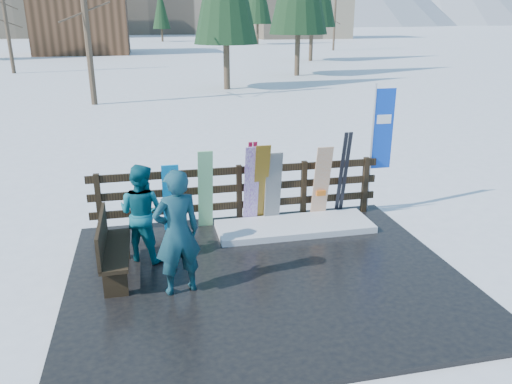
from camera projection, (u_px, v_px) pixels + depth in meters
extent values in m
plane|color=white|center=(266.00, 279.00, 7.80)|extent=(700.00, 700.00, 0.00)
cube|color=black|center=(266.00, 277.00, 7.78)|extent=(6.00, 5.00, 0.08)
cube|color=black|center=(99.00, 204.00, 9.08)|extent=(0.10, 0.10, 1.15)
cube|color=black|center=(171.00, 199.00, 9.35)|extent=(0.10, 0.10, 1.15)
cube|color=black|center=(239.00, 194.00, 9.61)|extent=(0.10, 0.10, 1.15)
cube|color=black|center=(304.00, 189.00, 9.87)|extent=(0.10, 0.10, 1.15)
cube|color=black|center=(365.00, 185.00, 10.14)|extent=(0.10, 0.10, 1.15)
cube|color=black|center=(239.00, 205.00, 9.68)|extent=(5.60, 0.05, 0.14)
cube|color=black|center=(239.00, 188.00, 9.57)|extent=(5.60, 0.05, 0.14)
cube|color=black|center=(239.00, 170.00, 9.45)|extent=(5.60, 0.05, 0.14)
cube|color=white|center=(295.00, 226.00, 9.42)|extent=(2.92, 1.00, 0.12)
cube|color=black|center=(116.00, 250.00, 7.57)|extent=(0.40, 1.50, 0.06)
cube|color=black|center=(115.00, 282.00, 7.09)|extent=(0.34, 0.06, 0.45)
cube|color=black|center=(119.00, 247.00, 8.20)|extent=(0.34, 0.06, 0.45)
cube|color=black|center=(102.00, 235.00, 7.45)|extent=(0.05, 1.50, 0.50)
cube|color=#0E9BED|center=(171.00, 198.00, 9.11)|extent=(0.31, 0.28, 1.34)
cube|color=white|center=(205.00, 190.00, 9.20)|extent=(0.27, 0.37, 1.56)
cube|color=#F9A419|center=(261.00, 185.00, 9.41)|extent=(0.28, 0.42, 1.62)
cube|color=white|center=(251.00, 186.00, 9.37)|extent=(0.28, 0.36, 1.59)
cube|color=black|center=(273.00, 188.00, 9.48)|extent=(0.31, 0.25, 1.44)
cube|color=silver|center=(321.00, 183.00, 9.67)|extent=(0.32, 0.33, 1.51)
cube|color=#A71431|center=(250.00, 184.00, 9.43)|extent=(0.08, 0.20, 1.65)
cube|color=#A71431|center=(254.00, 183.00, 9.44)|extent=(0.07, 0.20, 1.65)
cube|color=black|center=(341.00, 175.00, 9.78)|extent=(0.08, 0.34, 1.76)
cube|color=black|center=(345.00, 174.00, 9.80)|extent=(0.08, 0.34, 1.76)
cylinder|color=silver|center=(371.00, 149.00, 9.97)|extent=(0.04, 0.04, 2.60)
cube|color=#0B3EC3|center=(383.00, 129.00, 9.88)|extent=(0.42, 0.02, 1.60)
imported|color=#195555|center=(177.00, 233.00, 7.01)|extent=(0.76, 0.59, 1.86)
imported|color=#0D5A6B|center=(142.00, 213.00, 8.05)|extent=(0.99, 0.94, 1.62)
cube|color=tan|center=(301.00, 1.00, 99.17)|extent=(18.00, 12.00, 14.00)
cube|color=brown|center=(81.00, 17.00, 55.55)|extent=(10.00, 8.00, 8.00)
cylinder|color=#382B1E|center=(4.00, 9.00, 35.42)|extent=(0.28, 0.28, 8.98)
cylinder|color=#382B1E|center=(335.00, 13.00, 61.52)|extent=(0.28, 0.28, 8.81)
cone|color=black|center=(258.00, 3.00, 75.44)|extent=(4.33, 4.33, 12.03)
cone|color=black|center=(161.00, 16.00, 85.17)|extent=(3.03, 3.03, 8.40)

